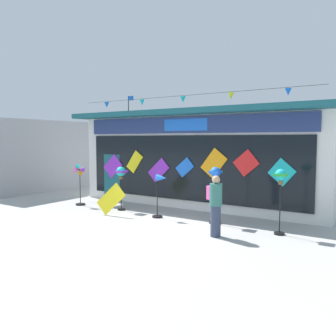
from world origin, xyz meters
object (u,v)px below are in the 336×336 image
Objects in this scene: wind_spinner_center_left at (160,188)px; wind_spinner_right at (281,182)px; kite_shop_building at (215,157)px; wind_spinner_center_right at (215,181)px; person_near_camera at (215,204)px; wind_spinner_far_left at (79,178)px; display_kite_on_ground at (111,199)px; wind_spinner_left at (121,175)px.

wind_spinner_center_left is 4.01m from wind_spinner_right.
wind_spinner_center_left is (0.04, -4.28, -0.90)m from kite_shop_building.
wind_spinner_center_right is 1.07× the size of person_near_camera.
wind_spinner_right reaches higher than wind_spinner_far_left.
person_near_camera is at bearing -64.08° from kite_shop_building.
wind_spinner_right is at bearing 7.01° from display_kite_on_ground.
display_kite_on_ground is at bearing -160.43° from wind_spinner_center_left.
wind_spinner_left is at bearing 178.25° from wind_spinner_right.
wind_spinner_left is 2.02m from wind_spinner_center_left.
person_near_camera is at bearing -16.50° from wind_spinner_left.
kite_shop_building is 5.82m from wind_spinner_right.
wind_spinner_right is at bearing -1.75° from wind_spinner_left.
kite_shop_building is 6.53× the size of wind_spinner_left.
wind_spinner_far_left is at bearing 162.78° from display_kite_on_ground.
kite_shop_building reaches higher than wind_spinner_center_left.
display_kite_on_ground is at bearing -172.99° from wind_spinner_right.
kite_shop_building is 4.37m from wind_spinner_center_left.
wind_spinner_left is 1.54× the size of display_kite_on_ground.
wind_spinner_center_right is 0.97× the size of wind_spinner_right.
display_kite_on_ground is (2.36, -0.73, -0.51)m from wind_spinner_far_left.
kite_shop_building is 6.42× the size of wind_spinner_far_left.
wind_spinner_center_left is 1.96m from wind_spinner_center_right.
wind_spinner_left is at bearing 171.97° from wind_spinner_center_left.
kite_shop_building reaches higher than wind_spinner_left.
wind_spinner_far_left reaches higher than display_kite_on_ground.
display_kite_on_ground is at bearing -71.92° from wind_spinner_left.
wind_spinner_far_left is 1.57× the size of display_kite_on_ground.
kite_shop_building is 10.06× the size of display_kite_on_ground.
wind_spinner_left is 0.91× the size of wind_spinner_center_right.
wind_spinner_center_right is at bearing 1.55° from wind_spinner_far_left.
wind_spinner_center_right is 3.78m from display_kite_on_ground.
wind_spinner_right is at bearing -0.24° from wind_spinner_far_left.
wind_spinner_far_left is at bearing 179.76° from wind_spinner_right.
wind_spinner_far_left is (-4.00, -4.15, -0.81)m from kite_shop_building.
wind_spinner_left reaches higher than display_kite_on_ground.
wind_spinner_left is 1.10× the size of wind_spinner_center_left.
kite_shop_building is 7.19× the size of wind_spinner_center_left.
wind_spinner_right is 5.78m from display_kite_on_ground.
wind_spinner_center_left is 0.81× the size of wind_spinner_right.
person_near_camera is (6.59, -1.19, -0.20)m from wind_spinner_far_left.
display_kite_on_ground is (0.29, -0.88, -0.75)m from wind_spinner_left.
kite_shop_building is at bearing 71.39° from display_kite_on_ground.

